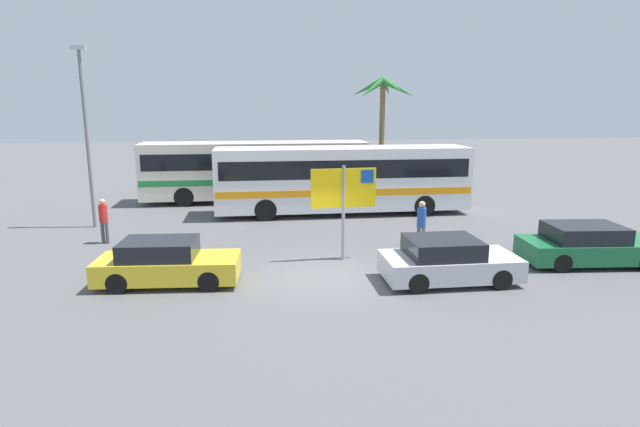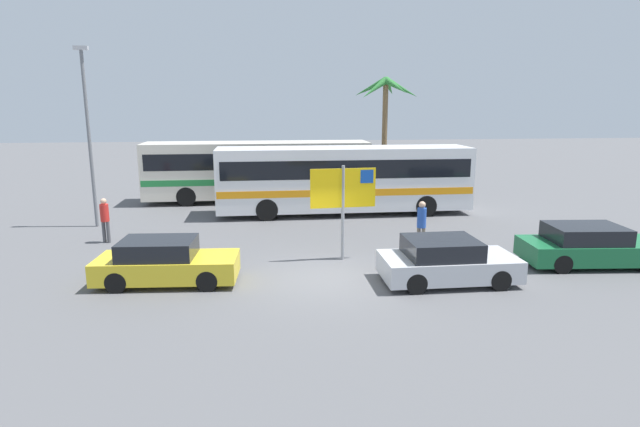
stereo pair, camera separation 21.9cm
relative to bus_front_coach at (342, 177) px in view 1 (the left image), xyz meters
The scene contains 11 objects.
ground 9.66m from the bus_front_coach, 102.79° to the right, with size 120.00×120.00×0.00m, color #565659.
bus_front_coach is the anchor object (origin of this frame).
bus_rear_coach 5.59m from the bus_front_coach, 136.62° to the left, with size 11.92×2.54×3.17m.
ferry_sign 7.49m from the bus_front_coach, 99.27° to the right, with size 2.20×0.22×3.20m.
car_green 11.18m from the bus_front_coach, 53.28° to the right, with size 4.54×2.20×1.32m.
car_yellow 11.40m from the bus_front_coach, 126.73° to the right, with size 4.15×1.92×1.32m.
car_silver 10.13m from the bus_front_coach, 81.93° to the right, with size 3.93×1.90×1.32m.
pedestrian_near_sign 7.00m from the bus_front_coach, 76.11° to the right, with size 0.32×0.32×1.82m.
pedestrian_by_bus 10.70m from the bus_front_coach, 156.92° to the right, with size 0.32×0.32×1.71m.
lamp_post_left_side 11.31m from the bus_front_coach, behind, with size 0.56×0.20×7.45m.
palm_tree_seaside 8.72m from the bus_front_coach, 62.32° to the left, with size 3.87×3.94×6.77m.
Camera 1 is at (-2.08, -14.51, 5.15)m, focal length 28.69 mm.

